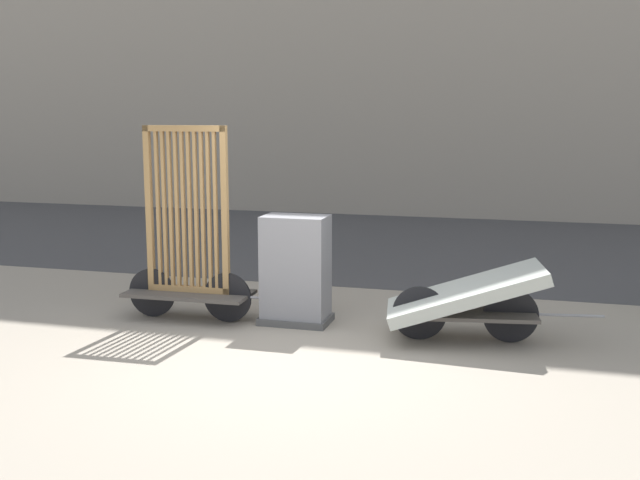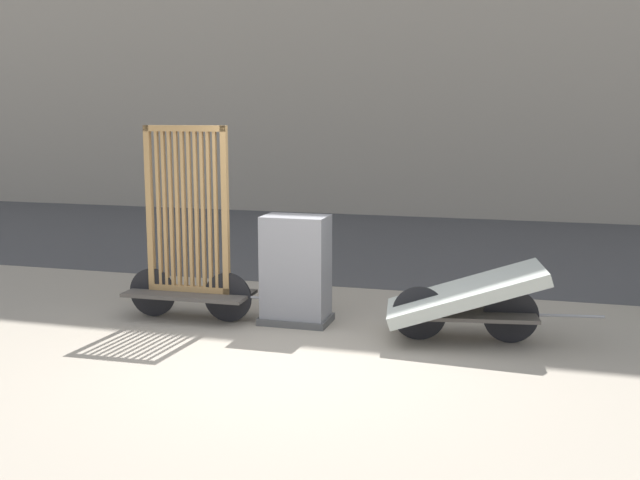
# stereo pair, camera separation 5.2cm
# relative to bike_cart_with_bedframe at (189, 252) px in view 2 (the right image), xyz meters

# --- Properties ---
(ground_plane) EXTENTS (60.00, 60.00, 0.00)m
(ground_plane) POSITION_rel_bike_cart_with_bedframe_xyz_m (1.60, -1.24, -0.80)
(ground_plane) COLOR gray
(road_strip) EXTENTS (56.00, 7.54, 0.01)m
(road_strip) POSITION_rel_bike_cart_with_bedframe_xyz_m (1.60, 5.87, -0.80)
(road_strip) COLOR #424244
(road_strip) RESTS_ON ground_plane
(bike_cart_with_bedframe) EXTENTS (2.22, 0.67, 2.28)m
(bike_cart_with_bedframe) POSITION_rel_bike_cart_with_bedframe_xyz_m (0.00, 0.00, 0.00)
(bike_cart_with_bedframe) COLOR #4C4742
(bike_cart_with_bedframe) RESTS_ON ground_plane
(bike_cart_with_mattress) EXTENTS (2.31, 1.14, 0.85)m
(bike_cart_with_mattress) POSITION_rel_bike_cart_with_bedframe_xyz_m (3.21, 0.00, -0.33)
(bike_cart_with_mattress) COLOR #4C4742
(bike_cart_with_mattress) RESTS_ON ground_plane
(utility_cabinet) EXTENTS (0.80, 0.53, 1.26)m
(utility_cabinet) POSITION_rel_bike_cart_with_bedframe_xyz_m (1.26, 0.19, -0.22)
(utility_cabinet) COLOR #4C4C4C
(utility_cabinet) RESTS_ON ground_plane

